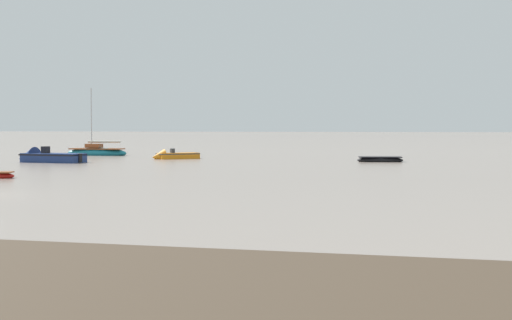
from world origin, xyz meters
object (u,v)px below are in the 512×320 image
at_px(motorboat_moored_4, 44,159).
at_px(motorboat_moored_3, 171,157).
at_px(sailboat_moored_1, 97,152).
at_px(rowboat_moored_2, 380,160).

bearing_deg(motorboat_moored_4, motorboat_moored_3, -125.04).
relative_size(sailboat_moored_1, rowboat_moored_2, 1.80).
distance_m(motorboat_moored_4, rowboat_moored_2, 27.52).
bearing_deg(motorboat_moored_3, motorboat_moored_4, 7.79).
bearing_deg(sailboat_moored_1, motorboat_moored_3, 147.86).
distance_m(motorboat_moored_3, sailboat_moored_1, 12.10).
bearing_deg(rowboat_moored_2, sailboat_moored_1, 155.34).
xyz_separation_m(sailboat_moored_1, motorboat_moored_4, (2.67, -14.83, -0.03)).
distance_m(sailboat_moored_1, rowboat_moored_2, 29.99).
height_order(sailboat_moored_1, rowboat_moored_2, sailboat_moored_1).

